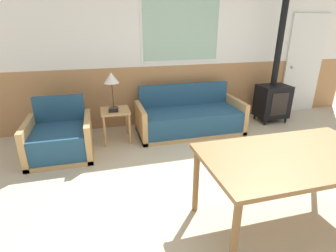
% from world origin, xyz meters
% --- Properties ---
extents(ground_plane, '(16.00, 16.00, 0.00)m').
position_xyz_m(ground_plane, '(0.00, 0.00, 0.00)').
color(ground_plane, beige).
extents(wall_back, '(7.20, 0.09, 2.70)m').
position_xyz_m(wall_back, '(-0.01, 2.63, 1.37)').
color(wall_back, '#AD7A4C').
rests_on(wall_back, ground_plane).
extents(couch, '(1.82, 0.82, 0.80)m').
position_xyz_m(couch, '(-0.15, 2.02, 0.25)').
color(couch, tan).
rests_on(couch, ground_plane).
extents(armchair, '(0.89, 0.87, 0.80)m').
position_xyz_m(armchair, '(-2.26, 1.68, 0.25)').
color(armchair, tan).
rests_on(armchair, ground_plane).
extents(side_table, '(0.45, 0.45, 0.53)m').
position_xyz_m(side_table, '(-1.43, 1.98, 0.42)').
color(side_table, tan).
rests_on(side_table, ground_plane).
extents(table_lamp, '(0.23, 0.23, 0.58)m').
position_xyz_m(table_lamp, '(-1.44, 2.06, 1.00)').
color(table_lamp, '#4C3823').
rests_on(table_lamp, side_table).
extents(book_stack, '(0.15, 0.13, 0.02)m').
position_xyz_m(book_stack, '(-1.46, 1.92, 0.54)').
color(book_stack, black).
rests_on(book_stack, side_table).
extents(dining_table, '(1.63, 0.91, 0.75)m').
position_xyz_m(dining_table, '(-0.04, -0.39, 0.67)').
color(dining_table, olive).
rests_on(dining_table, ground_plane).
extents(wood_stove, '(0.57, 0.44, 2.38)m').
position_xyz_m(wood_stove, '(1.57, 2.12, 0.55)').
color(wood_stove, black).
rests_on(wood_stove, ground_plane).
extents(entry_door, '(0.87, 0.09, 2.00)m').
position_xyz_m(entry_door, '(2.55, 2.57, 1.00)').
color(entry_door, white).
rests_on(entry_door, ground_plane).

